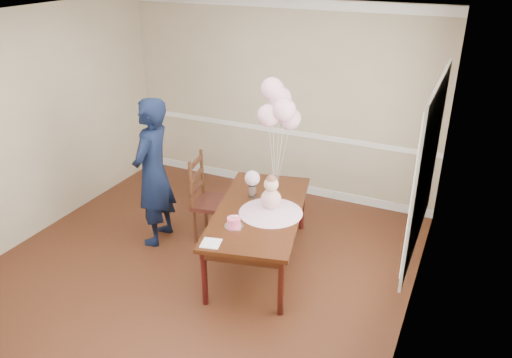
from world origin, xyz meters
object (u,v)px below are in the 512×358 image
Objects in this scene: dining_table_top at (259,211)px; woman at (153,173)px; birthday_cake at (234,222)px; dining_chair_seat at (214,203)px.

woman is at bearing 169.94° from dining_table_top.
woman reaches higher than birthday_cake.
dining_table_top is 0.79m from dining_chair_seat.
dining_chair_seat is at bearing 146.92° from dining_table_top.
dining_table_top is 1.02× the size of woman.
woman is (-1.33, -0.07, 0.24)m from dining_table_top.
dining_table_top is 13.33× the size of birthday_cake.
birthday_cake is at bearing -113.96° from dining_table_top.
dining_table_top is at bearing -30.61° from dining_chair_seat.
dining_table_top is 0.46m from birthday_cake.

